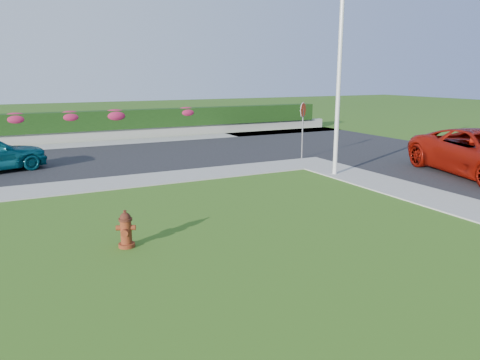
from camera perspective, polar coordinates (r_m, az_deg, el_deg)
ground at (r=9.59m, az=5.31°, el=-10.53°), size 120.00×120.00×0.00m
street_far at (r=21.76m, az=-27.10°, el=1.41°), size 26.00×8.00×0.04m
curb_corner at (r=20.54m, az=8.57°, el=2.09°), size 2.00×2.00×0.04m
sidewalk_beyond at (r=26.95m, az=-18.64°, el=4.10°), size 34.00×2.00×0.04m
retaining_wall at (r=28.39m, az=-19.14°, el=5.04°), size 34.00×0.40×0.60m
hedge at (r=28.40m, az=-19.29°, el=6.76°), size 32.00×0.90×1.10m
fire_hydrant at (r=10.76m, az=-13.74°, el=-5.92°), size 0.44×0.42×0.85m
utility_pole at (r=17.97m, az=11.92°, el=11.10°), size 0.16×0.16×6.68m
stop_sign at (r=21.28m, az=7.68°, el=7.63°), size 0.58×0.42×2.57m
flower_clump_c at (r=28.03m, az=-25.69°, el=6.71°), size 1.39×0.89×0.70m
flower_clump_d at (r=28.23m, az=-20.02°, el=7.24°), size 1.38×0.88×0.69m
flower_clump_e at (r=28.64m, az=-14.98°, el=7.60°), size 1.50×0.96×0.75m
flower_clump_f at (r=29.86m, az=-6.60°, el=8.20°), size 1.35×0.87×0.68m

